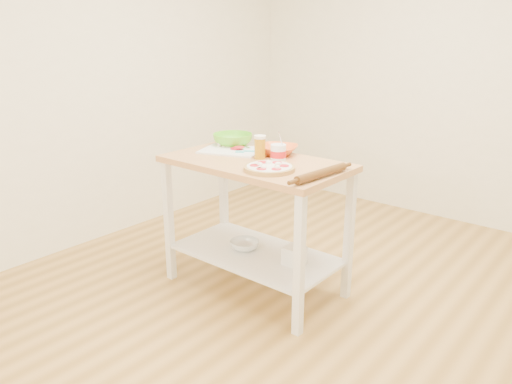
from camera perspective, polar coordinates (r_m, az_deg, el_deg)
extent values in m
cube|color=#B98B44|center=(3.25, 4.93, -13.56)|extent=(4.00, 4.50, 0.02)
cube|color=white|center=(4.83, 21.26, 12.78)|extent=(4.00, 0.02, 2.70)
cube|color=white|center=(4.25, -17.98, 12.57)|extent=(0.02, 4.50, 2.70)
cube|color=tan|center=(3.18, -0.07, 3.30)|extent=(1.18, 0.65, 0.04)
cube|color=white|center=(3.40, -0.07, -7.05)|extent=(1.10, 0.59, 0.02)
cube|color=white|center=(3.50, -9.92, -3.34)|extent=(0.05, 0.05, 0.86)
cube|color=white|center=(3.86, -3.70, -1.08)|extent=(0.05, 0.05, 0.86)
cube|color=white|center=(2.82, 4.95, -8.51)|extent=(0.05, 0.05, 0.86)
cube|color=white|center=(3.25, 10.56, -5.05)|extent=(0.05, 0.05, 0.86)
cylinder|color=tan|center=(2.94, 1.54, 2.65)|extent=(0.31, 0.31, 0.02)
cylinder|color=tan|center=(2.94, 1.54, 2.88)|extent=(0.31, 0.31, 0.01)
cylinder|color=white|center=(2.94, 1.54, 2.90)|extent=(0.27, 0.27, 0.01)
cylinder|color=red|center=(2.94, 3.24, 3.00)|extent=(0.06, 0.06, 0.01)
cylinder|color=red|center=(3.01, 2.42, 3.38)|extent=(0.06, 0.06, 0.01)
cylinder|color=red|center=(3.01, 0.77, 3.41)|extent=(0.06, 0.06, 0.01)
cylinder|color=red|center=(2.94, -0.15, 3.06)|extent=(0.06, 0.06, 0.01)
cylinder|color=red|center=(2.87, 0.62, 2.66)|extent=(0.06, 0.06, 0.01)
cylinder|color=red|center=(2.87, 2.36, 2.63)|extent=(0.06, 0.06, 0.01)
sphere|color=white|center=(2.96, 2.61, 3.14)|extent=(0.04, 0.04, 0.04)
sphere|color=white|center=(3.00, 1.44, 3.33)|extent=(0.04, 0.04, 0.04)
sphere|color=white|center=(2.95, 0.44, 3.10)|extent=(0.04, 0.04, 0.04)
sphere|color=white|center=(2.89, 0.91, 2.77)|extent=(0.04, 0.04, 0.04)
sphere|color=white|center=(2.89, 2.48, 2.74)|extent=(0.04, 0.04, 0.04)
sphere|color=white|center=(2.96, 2.48, 3.12)|extent=(0.04, 0.04, 0.04)
sphere|color=white|center=(2.99, 1.46, 3.28)|extent=(0.04, 0.04, 0.04)
plane|color=#226017|center=(2.93, 2.39, 3.01)|extent=(0.03, 0.03, 0.00)
plane|color=#226017|center=(2.98, 2.48, 3.30)|extent=(0.03, 0.03, 0.00)
plane|color=#226017|center=(3.00, 1.26, 3.41)|extent=(0.04, 0.04, 0.00)
plane|color=#226017|center=(2.96, 0.03, 3.22)|extent=(0.03, 0.03, 0.00)
plane|color=#226017|center=(2.89, 0.40, 2.82)|extent=(0.03, 0.03, 0.00)
cube|color=white|center=(3.42, -2.81, 4.77)|extent=(0.48, 0.42, 0.01)
cube|color=#F4EACC|center=(3.53, -4.19, 5.44)|extent=(0.03, 0.03, 0.02)
cube|color=#F4EACC|center=(3.51, -3.66, 5.40)|extent=(0.03, 0.03, 0.02)
cube|color=#F4EACC|center=(3.50, -3.14, 5.36)|extent=(0.03, 0.03, 0.02)
cube|color=#F4EACC|center=(3.56, -3.96, 5.56)|extent=(0.03, 0.03, 0.02)
cube|color=#F4EACC|center=(3.54, -3.44, 5.52)|extent=(0.03, 0.03, 0.02)
cube|color=#F4EACC|center=(3.53, -2.92, 5.48)|extent=(0.03, 0.03, 0.02)
cylinder|color=red|center=(3.43, -2.38, 4.98)|extent=(0.07, 0.07, 0.01)
cylinder|color=red|center=(3.42, -2.14, 5.06)|extent=(0.07, 0.07, 0.01)
cylinder|color=red|center=(3.42, -1.91, 5.14)|extent=(0.07, 0.07, 0.01)
cube|color=#42C8C7|center=(3.34, -1.86, 4.61)|extent=(0.07, 0.06, 0.01)
cylinder|color=#42C8C7|center=(3.35, -0.60, 4.70)|extent=(0.09, 0.06, 0.01)
cube|color=silver|center=(3.52, -1.63, 5.29)|extent=(0.18, 0.07, 0.00)
cube|color=black|center=(3.62, -2.95, 5.70)|extent=(0.10, 0.04, 0.01)
imported|color=orange|center=(3.32, 2.53, 4.83)|extent=(0.33, 0.33, 0.06)
imported|color=#60CA21|center=(3.58, -2.67, 5.98)|extent=(0.36, 0.36, 0.09)
cylinder|color=#BD850E|center=(3.20, 0.45, 4.98)|extent=(0.07, 0.07, 0.13)
cylinder|color=white|center=(3.19, 0.46, 6.30)|extent=(0.08, 0.08, 0.02)
cylinder|color=white|center=(3.10, 2.56, 4.39)|extent=(0.10, 0.10, 0.12)
cylinder|color=red|center=(3.10, 2.56, 4.39)|extent=(0.10, 0.10, 0.04)
cylinder|color=silver|center=(3.07, 2.88, 5.97)|extent=(0.01, 0.06, 0.12)
cylinder|color=brown|center=(2.81, 7.47, 2.09)|extent=(0.09, 0.42, 0.05)
imported|color=silver|center=(3.42, -1.31, -6.08)|extent=(0.26, 0.26, 0.06)
cube|color=white|center=(3.21, 4.39, -7.27)|extent=(0.12, 0.12, 0.12)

